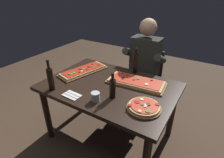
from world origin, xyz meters
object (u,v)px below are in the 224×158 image
at_px(diner_chair, 145,77).
at_px(pizza_rectangular_front, 136,82).
at_px(pizza_round_far, 144,107).
at_px(wine_bottle_dark, 51,79).
at_px(seated_diner, 144,63).
at_px(oil_bottle_amber, 113,88).
at_px(dining_table, 110,92).
at_px(vinegar_bottle_green, 135,63).
at_px(tumbler_near_camera, 96,97).
at_px(pizza_rectangular_left, 83,71).

bearing_deg(diner_chair, pizza_rectangular_front, -77.68).
height_order(pizza_round_far, wine_bottle_dark, wine_bottle_dark).
distance_m(diner_chair, seated_diner, 0.28).
bearing_deg(pizza_rectangular_front, oil_bottle_amber, -102.54).
bearing_deg(dining_table, seated_diner, 83.67).
distance_m(wine_bottle_dark, oil_bottle_amber, 0.64).
distance_m(wine_bottle_dark, diner_chair, 1.41).
bearing_deg(wine_bottle_dark, seated_diner, 64.56).
distance_m(oil_bottle_amber, vinegar_bottle_green, 0.60).
bearing_deg(pizza_round_far, pizza_rectangular_front, 123.95).
bearing_deg(pizza_rectangular_front, tumbler_near_camera, -110.08).
relative_size(pizza_round_far, tumbler_near_camera, 3.48).
bearing_deg(pizza_rectangular_left, diner_chair, 55.34).
xyz_separation_m(pizza_round_far, tumbler_near_camera, (-0.43, -0.12, 0.02)).
relative_size(pizza_rectangular_front, wine_bottle_dark, 2.01).
relative_size(dining_table, vinegar_bottle_green, 4.47).
height_order(pizza_rectangular_front, tumbler_near_camera, tumbler_near_camera).
xyz_separation_m(oil_bottle_amber, diner_chair, (-0.07, 1.04, -0.36)).
xyz_separation_m(vinegar_bottle_green, seated_diner, (-0.02, 0.32, -0.12)).
bearing_deg(oil_bottle_amber, wine_bottle_dark, -160.97).
xyz_separation_m(pizza_rectangular_left, diner_chair, (0.53, 0.76, -0.27)).
bearing_deg(pizza_rectangular_left, dining_table, -12.25).
xyz_separation_m(pizza_rectangular_front, wine_bottle_dark, (-0.68, -0.57, 0.11)).
xyz_separation_m(wine_bottle_dark, vinegar_bottle_green, (0.55, 0.80, 0.00)).
distance_m(pizza_rectangular_left, pizza_round_far, 0.97).
distance_m(pizza_round_far, seated_diner, 1.01).
height_order(dining_table, pizza_round_far, pizza_round_far).
distance_m(dining_table, pizza_rectangular_front, 0.31).
xyz_separation_m(pizza_round_far, wine_bottle_dark, (-0.93, -0.19, 0.11)).
xyz_separation_m(vinegar_bottle_green, diner_chair, (-0.02, 0.44, -0.38)).
distance_m(dining_table, tumbler_near_camera, 0.35).
distance_m(vinegar_bottle_green, seated_diner, 0.34).
xyz_separation_m(wine_bottle_dark, seated_diner, (0.53, 1.12, -0.12)).
distance_m(pizza_rectangular_front, pizza_round_far, 0.45).
relative_size(pizza_round_far, wine_bottle_dark, 0.94).
height_order(dining_table, oil_bottle_amber, oil_bottle_amber).
distance_m(pizza_rectangular_left, wine_bottle_dark, 0.50).
bearing_deg(vinegar_bottle_green, pizza_rectangular_left, -149.58).
distance_m(vinegar_bottle_green, diner_chair, 0.58).
distance_m(pizza_round_far, vinegar_bottle_green, 0.73).
bearing_deg(tumbler_near_camera, seated_diner, 88.23).
height_order(oil_bottle_amber, vinegar_bottle_green, vinegar_bottle_green).
distance_m(dining_table, pizza_round_far, 0.53).
relative_size(pizza_rectangular_front, vinegar_bottle_green, 2.09).
distance_m(pizza_round_far, tumbler_near_camera, 0.45).
bearing_deg(dining_table, pizza_round_far, -21.96).
bearing_deg(pizza_rectangular_left, pizza_round_far, -17.42).
height_order(pizza_round_far, diner_chair, diner_chair).
height_order(pizza_rectangular_left, pizza_round_far, same).
height_order(dining_table, pizza_rectangular_left, pizza_rectangular_left).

